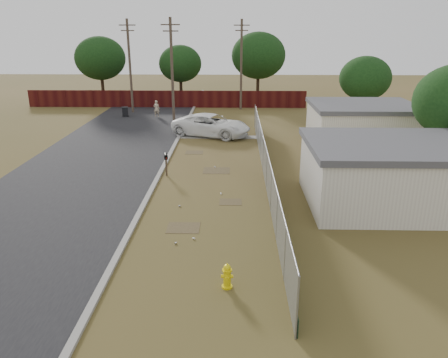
{
  "coord_description": "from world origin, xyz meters",
  "views": [
    {
      "loc": [
        1.37,
        -22.01,
        8.16
      ],
      "look_at": [
        0.87,
        -1.69,
        1.1
      ],
      "focal_mm": 35.0,
      "sensor_mm": 36.0,
      "label": 1
    }
  ],
  "objects_px": {
    "pickup_truck": "(211,125)",
    "trash_bin": "(125,112)",
    "mailbox": "(166,158)",
    "pedestrian": "(157,109)",
    "fire_hydrant": "(227,276)"
  },
  "relations": [
    {
      "from": "fire_hydrant",
      "to": "mailbox",
      "type": "height_order",
      "value": "mailbox"
    },
    {
      "from": "trash_bin",
      "to": "mailbox",
      "type": "bearing_deg",
      "value": -69.38
    },
    {
      "from": "fire_hydrant",
      "to": "pedestrian",
      "type": "distance_m",
      "value": 30.09
    },
    {
      "from": "fire_hydrant",
      "to": "pedestrian",
      "type": "relative_size",
      "value": 0.56
    },
    {
      "from": "pickup_truck",
      "to": "pedestrian",
      "type": "bearing_deg",
      "value": 57.45
    },
    {
      "from": "mailbox",
      "to": "pickup_truck",
      "type": "xyz_separation_m",
      "value": [
        2.11,
        9.96,
        -0.19
      ]
    },
    {
      "from": "trash_bin",
      "to": "pickup_truck",
      "type": "bearing_deg",
      "value": -41.4
    },
    {
      "from": "fire_hydrant",
      "to": "mailbox",
      "type": "distance_m",
      "value": 12.16
    },
    {
      "from": "mailbox",
      "to": "pedestrian",
      "type": "xyz_separation_m",
      "value": [
        -3.58,
        17.63,
        -0.25
      ]
    },
    {
      "from": "pedestrian",
      "to": "trash_bin",
      "type": "bearing_deg",
      "value": 4.75
    },
    {
      "from": "mailbox",
      "to": "pickup_truck",
      "type": "distance_m",
      "value": 10.18
    },
    {
      "from": "pickup_truck",
      "to": "trash_bin",
      "type": "xyz_separation_m",
      "value": [
        -8.77,
        7.73,
        -0.38
      ]
    },
    {
      "from": "pedestrian",
      "to": "trash_bin",
      "type": "height_order",
      "value": "pedestrian"
    },
    {
      "from": "pickup_truck",
      "to": "trash_bin",
      "type": "relative_size",
      "value": 6.65
    },
    {
      "from": "fire_hydrant",
      "to": "pickup_truck",
      "type": "distance_m",
      "value": 21.58
    }
  ]
}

